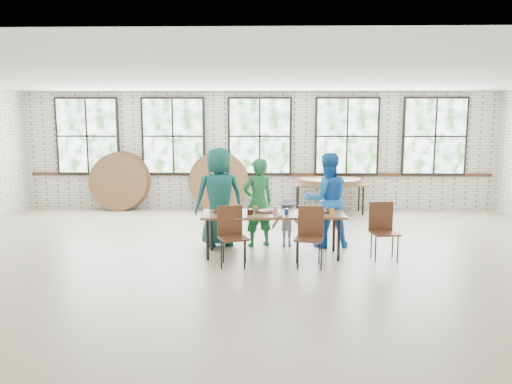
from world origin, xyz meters
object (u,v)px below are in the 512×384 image
dining_table (273,216)px  storage_table (330,186)px  chair_near_right (310,231)px  chair_near_left (232,230)px

dining_table → storage_table: size_ratio=1.33×
chair_near_right → dining_table: bearing=150.4°
dining_table → storage_table: bearing=66.9°
chair_near_right → storage_table: (0.85, 4.42, 0.13)m
dining_table → storage_table: (1.43, 3.87, -0.00)m
chair_near_right → storage_table: chair_near_right is taller
dining_table → chair_near_right: chair_near_right is taller
dining_table → chair_near_left: size_ratio=2.56×
storage_table → dining_table: bearing=-113.5°
storage_table → chair_near_left: bearing=-118.6°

